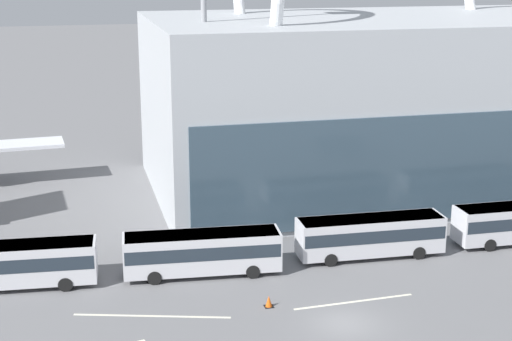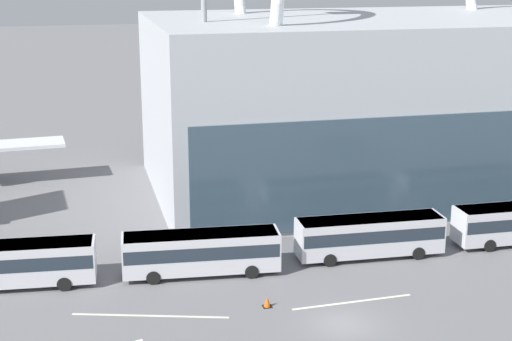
{
  "view_description": "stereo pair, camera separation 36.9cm",
  "coord_description": "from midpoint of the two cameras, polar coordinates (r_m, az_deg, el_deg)",
  "views": [
    {
      "loc": [
        -16.06,
        -42.09,
        22.39
      ],
      "look_at": [
        -0.33,
        22.16,
        4.0
      ],
      "focal_mm": 55.0,
      "sensor_mm": 36.0,
      "label": 1
    },
    {
      "loc": [
        -15.7,
        -42.18,
        22.39
      ],
      "look_at": [
        -0.33,
        22.16,
        4.0
      ],
      "focal_mm": 55.0,
      "sensor_mm": 36.0,
      "label": 2
    }
  ],
  "objects": [
    {
      "name": "airliner_at_gate_far",
      "position": [
        97.67,
        6.93,
        5.43
      ],
      "size": [
        36.71,
        34.65,
        15.98
      ],
      "rotation": [
        0.0,
        0.0,
        1.73
      ],
      "color": "silver",
      "rests_on": "ground_plane"
    },
    {
      "name": "lane_stripe_1",
      "position": [
        53.24,
        7.23,
        -9.46
      ],
      "size": [
        8.45,
        0.62,
        0.01
      ],
      "primitive_type": "cube",
      "rotation": [
        0.0,
        0.0,
        0.04
      ],
      "color": "silver",
      "rests_on": "ground_plane"
    },
    {
      "name": "shuttle_bus_2",
      "position": [
        60.17,
        8.45,
        -4.6
      ],
      "size": [
        11.3,
        3.0,
        3.14
      ],
      "rotation": [
        0.0,
        0.0,
        -0.03
      ],
      "color": "silver",
      "rests_on": "ground_plane"
    },
    {
      "name": "shuttle_bus_1",
      "position": [
        56.48,
        -3.83,
        -5.82
      ],
      "size": [
        11.39,
        3.51,
        3.14
      ],
      "rotation": [
        0.0,
        0.0,
        -0.08
      ],
      "color": "silver",
      "rests_on": "ground_plane"
    },
    {
      "name": "traffic_cone_1",
      "position": [
        52.04,
        1.03,
        -9.5
      ],
      "size": [
        0.61,
        0.61,
        0.75
      ],
      "color": "black",
      "rests_on": "ground_plane"
    },
    {
      "name": "shuttle_bus_0",
      "position": [
        56.83,
        -17.1,
        -6.38
      ],
      "size": [
        11.39,
        3.48,
        3.14
      ],
      "rotation": [
        0.0,
        0.0,
        -0.08
      ],
      "color": "silver",
      "rests_on": "ground_plane"
    },
    {
      "name": "ground_plane",
      "position": [
        50.29,
        6.58,
        -11.01
      ],
      "size": [
        440.0,
        440.0,
        0.0
      ],
      "primitive_type": "plane",
      "color": "slate"
    },
    {
      "name": "lane_stripe_3",
      "position": [
        51.4,
        -7.5,
        -10.43
      ],
      "size": [
        9.79,
        3.09,
        0.01
      ],
      "primitive_type": "cube",
      "rotation": [
        0.0,
        0.0,
        -0.28
      ],
      "color": "silver",
      "rests_on": "ground_plane"
    }
  ]
}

